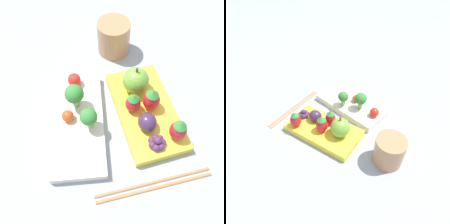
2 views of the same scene
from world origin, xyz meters
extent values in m
plane|color=#939EB2|center=(0.00, 0.00, 0.00)|extent=(4.00, 4.00, 0.00)
cube|color=silver|center=(-0.01, 0.07, 0.01)|extent=(0.23, 0.13, 0.02)
cube|color=yellow|center=(-0.01, -0.07, 0.01)|extent=(0.21, 0.11, 0.02)
cylinder|color=#93B770|center=(-0.02, 0.04, 0.03)|extent=(0.01, 0.01, 0.02)
sphere|color=#388438|center=(-0.02, 0.04, 0.05)|extent=(0.03, 0.03, 0.03)
cylinder|color=#93B770|center=(0.03, 0.06, 0.03)|extent=(0.01, 0.01, 0.02)
sphere|color=#388438|center=(0.03, 0.06, 0.06)|extent=(0.04, 0.04, 0.04)
sphere|color=#DB4C1E|center=(0.00, 0.08, 0.03)|extent=(0.02, 0.02, 0.02)
sphere|color=red|center=(0.08, 0.05, 0.03)|extent=(0.03, 0.03, 0.03)
sphere|color=#70A838|center=(0.04, -0.06, 0.05)|extent=(0.05, 0.05, 0.05)
cylinder|color=brown|center=(0.04, -0.06, 0.08)|extent=(0.00, 0.00, 0.01)
ellipsoid|color=red|center=(-0.01, -0.08, 0.04)|extent=(0.03, 0.03, 0.04)
cone|color=#388438|center=(-0.01, -0.08, 0.06)|extent=(0.02, 0.02, 0.01)
ellipsoid|color=red|center=(-0.08, -0.11, 0.04)|extent=(0.03, 0.03, 0.04)
cone|color=#388438|center=(-0.08, -0.11, 0.06)|extent=(0.02, 0.02, 0.01)
ellipsoid|color=red|center=(-0.01, -0.04, 0.04)|extent=(0.03, 0.03, 0.04)
cone|color=#388438|center=(-0.01, -0.04, 0.06)|extent=(0.02, 0.02, 0.01)
ellipsoid|color=#42284C|center=(-0.05, -0.06, 0.04)|extent=(0.04, 0.03, 0.03)
sphere|color=#562D5B|center=(-0.08, -0.06, 0.03)|extent=(0.01, 0.01, 0.01)
sphere|color=#562D5B|center=(-0.09, -0.06, 0.03)|extent=(0.01, 0.01, 0.01)
sphere|color=#562D5B|center=(-0.09, -0.06, 0.03)|extent=(0.01, 0.01, 0.01)
sphere|color=#562D5B|center=(-0.10, -0.06, 0.03)|extent=(0.01, 0.01, 0.01)
sphere|color=#562D5B|center=(-0.10, -0.07, 0.03)|extent=(0.01, 0.01, 0.01)
sphere|color=#562D5B|center=(-0.09, -0.07, 0.03)|extent=(0.01, 0.01, 0.01)
sphere|color=#562D5B|center=(-0.09, -0.07, 0.03)|extent=(0.01, 0.01, 0.01)
sphere|color=#562D5B|center=(-0.09, -0.06, 0.04)|extent=(0.01, 0.01, 0.01)
cylinder|color=tan|center=(0.17, -0.05, 0.04)|extent=(0.07, 0.07, 0.08)
cylinder|color=#A37547|center=(-0.15, -0.04, 0.00)|extent=(0.01, 0.21, 0.01)
cylinder|color=#A37547|center=(-0.16, -0.04, 0.00)|extent=(0.01, 0.21, 0.01)
camera|label=1|loc=(-0.25, 0.06, 0.44)|focal=40.00mm
camera|label=2|loc=(0.23, -0.36, 0.43)|focal=32.00mm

